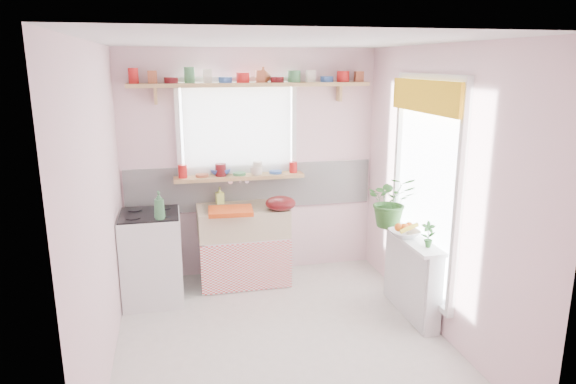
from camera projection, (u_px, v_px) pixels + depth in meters
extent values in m
plane|color=silver|center=(282.00, 339.00, 4.47)|extent=(3.20, 3.20, 0.00)
plane|color=white|center=(281.00, 41.00, 3.86)|extent=(3.20, 3.20, 0.00)
plane|color=silver|center=(251.00, 164.00, 5.68)|extent=(2.80, 0.00, 2.80)
plane|color=silver|center=(346.00, 280.00, 2.65)|extent=(2.80, 0.00, 2.80)
plane|color=silver|center=(100.00, 212.00, 3.86)|extent=(0.00, 3.20, 3.20)
plane|color=silver|center=(438.00, 192.00, 4.46)|extent=(0.00, 3.20, 3.20)
cube|color=white|center=(252.00, 186.00, 5.72)|extent=(2.74, 0.03, 0.50)
cube|color=pink|center=(252.00, 204.00, 5.77)|extent=(2.74, 0.02, 0.12)
cube|color=white|center=(237.00, 129.00, 5.54)|extent=(1.20, 0.01, 1.00)
cube|color=white|center=(238.00, 129.00, 5.48)|extent=(1.15, 0.02, 0.95)
cube|color=white|center=(427.00, 187.00, 4.65)|extent=(0.01, 1.10, 1.90)
cube|color=yellow|center=(424.00, 96.00, 4.44)|extent=(0.03, 1.20, 0.28)
cube|color=white|center=(243.00, 258.00, 5.60)|extent=(0.85, 0.55, 0.55)
cube|color=#ED4545|center=(247.00, 267.00, 5.34)|extent=(0.95, 0.02, 0.53)
cube|color=beige|center=(243.00, 220.00, 5.50)|extent=(0.95, 0.55, 0.30)
cylinder|color=silver|center=(239.00, 179.00, 5.63)|extent=(0.03, 0.22, 0.03)
cube|color=white|center=(152.00, 258.00, 5.12)|extent=(0.58, 0.58, 0.90)
cube|color=black|center=(149.00, 214.00, 5.01)|extent=(0.56, 0.56, 0.02)
cylinder|color=black|center=(133.00, 218.00, 4.84)|extent=(0.14, 0.14, 0.01)
cylinder|color=black|center=(164.00, 216.00, 4.90)|extent=(0.14, 0.14, 0.01)
cylinder|color=black|center=(135.00, 210.00, 5.10)|extent=(0.14, 0.14, 0.01)
cylinder|color=black|center=(164.00, 208.00, 5.16)|extent=(0.14, 0.14, 0.01)
cube|color=white|center=(412.00, 277.00, 4.85)|extent=(0.15, 0.90, 0.75)
cube|color=white|center=(411.00, 239.00, 4.75)|extent=(0.22, 0.95, 0.03)
cube|color=tan|center=(239.00, 177.00, 5.56)|extent=(1.40, 0.22, 0.04)
cube|color=tan|center=(252.00, 85.00, 5.34)|extent=(2.52, 0.24, 0.04)
cylinder|color=red|center=(133.00, 77.00, 5.07)|extent=(0.11, 0.11, 0.12)
cylinder|color=#A55133|center=(152.00, 77.00, 5.11)|extent=(0.11, 0.11, 0.12)
cylinder|color=#590F14|center=(171.00, 80.00, 5.15)|extent=(0.11, 0.11, 0.06)
cylinder|color=#3F7F4C|center=(189.00, 77.00, 5.19)|extent=(0.11, 0.11, 0.12)
cylinder|color=silver|center=(208.00, 77.00, 5.22)|extent=(0.11, 0.11, 0.12)
cylinder|color=#3359A5|center=(225.00, 80.00, 5.27)|extent=(0.11, 0.11, 0.06)
cylinder|color=red|center=(243.00, 77.00, 5.30)|extent=(0.11, 0.11, 0.12)
cylinder|color=#A55133|center=(260.00, 77.00, 5.34)|extent=(0.11, 0.11, 0.12)
cylinder|color=#590F14|center=(277.00, 80.00, 5.39)|extent=(0.11, 0.11, 0.06)
cylinder|color=#3F7F4C|center=(294.00, 77.00, 5.42)|extent=(0.11, 0.11, 0.12)
cylinder|color=silver|center=(311.00, 76.00, 5.46)|extent=(0.11, 0.11, 0.12)
cylinder|color=#3359A5|center=(327.00, 79.00, 5.50)|extent=(0.11, 0.11, 0.06)
cylinder|color=red|center=(343.00, 76.00, 5.54)|extent=(0.11, 0.11, 0.12)
cylinder|color=#A55133|center=(359.00, 76.00, 5.57)|extent=(0.11, 0.11, 0.12)
cylinder|color=red|center=(181.00, 172.00, 5.41)|extent=(0.11, 0.11, 0.12)
cylinder|color=#A55133|center=(201.00, 171.00, 5.45)|extent=(0.11, 0.11, 0.12)
cylinder|color=#590F14|center=(220.00, 173.00, 5.50)|extent=(0.11, 0.11, 0.06)
cylinder|color=#3F7F4C|center=(239.00, 170.00, 5.54)|extent=(0.11, 0.11, 0.12)
cylinder|color=silver|center=(258.00, 169.00, 5.58)|extent=(0.11, 0.11, 0.12)
cylinder|color=#3359A5|center=(277.00, 171.00, 5.63)|extent=(0.11, 0.11, 0.06)
cylinder|color=red|center=(295.00, 167.00, 5.67)|extent=(0.11, 0.11, 0.12)
cube|color=#E04A13|center=(231.00, 211.00, 5.23)|extent=(0.47, 0.37, 0.04)
ellipsoid|color=#510D10|center=(281.00, 203.00, 5.33)|extent=(0.37, 0.37, 0.14)
imported|color=#316528|center=(391.00, 201.00, 5.00)|extent=(0.55, 0.50, 0.52)
imported|color=silver|center=(404.00, 233.00, 4.74)|extent=(0.30, 0.30, 0.07)
imported|color=#2B6428|center=(428.00, 234.00, 4.46)|extent=(0.14, 0.11, 0.23)
imported|color=#E6F96E|center=(220.00, 195.00, 5.58)|extent=(0.09, 0.09, 0.18)
imported|color=beige|center=(256.00, 171.00, 5.52)|extent=(0.16, 0.16, 0.10)
imported|color=#334DA8|center=(221.00, 172.00, 5.56)|extent=(0.28, 0.28, 0.07)
imported|color=#A25632|center=(263.00, 75.00, 5.40)|extent=(0.17, 0.17, 0.16)
imported|color=#3B7749|center=(159.00, 205.00, 4.79)|extent=(0.13, 0.13, 0.27)
sphere|color=#DC5812|center=(405.00, 228.00, 4.73)|extent=(0.08, 0.08, 0.08)
sphere|color=#DC5812|center=(409.00, 226.00, 4.77)|extent=(0.08, 0.08, 0.08)
sphere|color=#DC5812|center=(399.00, 227.00, 4.74)|extent=(0.08, 0.08, 0.08)
cylinder|color=yellow|center=(409.00, 228.00, 4.68)|extent=(0.18, 0.04, 0.10)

